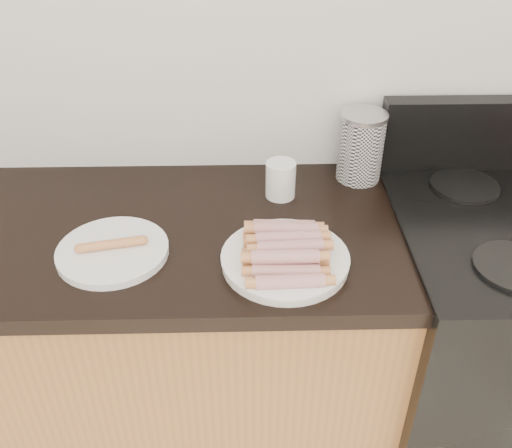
{
  "coord_description": "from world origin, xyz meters",
  "views": [
    {
      "loc": [
        0.02,
        0.56,
        1.7
      ],
      "look_at": [
        0.05,
        1.62,
        0.96
      ],
      "focal_mm": 40.0,
      "sensor_mm": 36.0,
      "label": 1
    }
  ],
  "objects_px": {
    "mug": "(281,180)",
    "stove": "(508,352)",
    "main_plate": "(285,261)",
    "side_plate": "(113,251)",
    "canister": "(361,147)"
  },
  "relations": [
    {
      "from": "side_plate",
      "to": "canister",
      "type": "height_order",
      "value": "canister"
    },
    {
      "from": "main_plate",
      "to": "side_plate",
      "type": "distance_m",
      "value": 0.39
    },
    {
      "from": "main_plate",
      "to": "canister",
      "type": "bearing_deg",
      "value": 58.93
    },
    {
      "from": "mug",
      "to": "stove",
      "type": "bearing_deg",
      "value": -13.37
    },
    {
      "from": "mug",
      "to": "side_plate",
      "type": "bearing_deg",
      "value": -148.48
    },
    {
      "from": "canister",
      "to": "mug",
      "type": "height_order",
      "value": "canister"
    },
    {
      "from": "stove",
      "to": "mug",
      "type": "distance_m",
      "value": 0.84
    },
    {
      "from": "main_plate",
      "to": "side_plate",
      "type": "xyz_separation_m",
      "value": [
        -0.39,
        0.04,
        -0.0
      ]
    },
    {
      "from": "main_plate",
      "to": "side_plate",
      "type": "height_order",
      "value": "same"
    },
    {
      "from": "side_plate",
      "to": "canister",
      "type": "xyz_separation_m",
      "value": [
        0.61,
        0.33,
        0.09
      ]
    },
    {
      "from": "stove",
      "to": "side_plate",
      "type": "distance_m",
      "value": 1.15
    },
    {
      "from": "side_plate",
      "to": "canister",
      "type": "relative_size",
      "value": 1.32
    },
    {
      "from": "side_plate",
      "to": "mug",
      "type": "xyz_separation_m",
      "value": [
        0.39,
        0.24,
        0.04
      ]
    },
    {
      "from": "canister",
      "to": "mug",
      "type": "distance_m",
      "value": 0.24
    },
    {
      "from": "stove",
      "to": "side_plate",
      "type": "xyz_separation_m",
      "value": [
        -1.06,
        -0.08,
        0.45
      ]
    }
  ]
}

